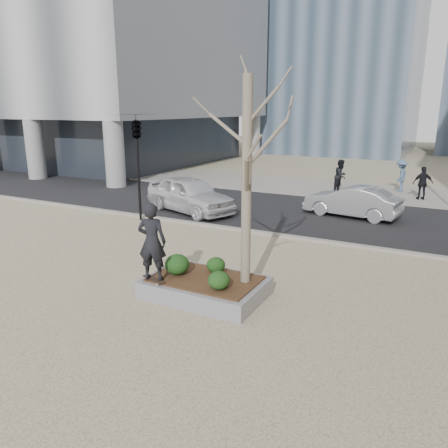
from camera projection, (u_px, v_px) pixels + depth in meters
The scene contains 17 objects.
ground at pixel (174, 288), 11.83m from camera, with size 120.00×120.00×0.00m, color tan.
street at pixel (294, 212), 20.39m from camera, with size 60.00×8.00×0.02m, color black.
far_sidewalk at pixel (332, 189), 26.38m from camera, with size 60.00×6.00×0.02m, color gray.
planter at pixel (205, 288), 11.32m from camera, with size 3.00×2.00×0.45m, color gray.
planter_mulch at pixel (205, 279), 11.26m from camera, with size 2.70×1.70×0.04m, color #382314.
sycamore_tree at pixel (247, 150), 10.21m from camera, with size 2.80×2.80×6.60m, color gray, non-canonical shape.
shrub_left at pixel (177, 264), 11.45m from camera, with size 0.64×0.64×0.54m, color #1C3A12.
shrub_middle at pixel (216, 265), 11.57m from camera, with size 0.50×0.50×0.42m, color black.
shrub_right at pixel (219, 280), 10.51m from camera, with size 0.53×0.53×0.45m, color black.
skateboard at pixel (154, 280), 11.13m from camera, with size 0.78×0.20×0.07m, color black, non-canonical shape.
skateboarder at pixel (152, 242), 10.86m from camera, with size 0.72×0.47×1.98m, color black.
police_car at pixel (190, 194), 20.25m from camera, with size 1.96×4.88×1.66m, color silver.
car_silver at pixel (352, 202), 19.40m from camera, with size 1.45×4.17×1.37m, color #9EA1A6.
pedestrian_a at pixel (341, 176), 25.02m from camera, with size 0.91×0.71×1.88m, color black.
pedestrian_b at pixel (401, 176), 25.12m from camera, with size 1.20×0.69×1.85m, color #445E7B.
pedestrian_c at pixel (423, 183), 22.99m from camera, with size 1.03×0.43×1.75m, color black.
traffic_light_near at pixel (138, 168), 18.51m from camera, with size 0.60×2.48×4.50m, color black, non-canonical shape.
Camera 1 is at (6.31, -9.09, 4.74)m, focal length 35.00 mm.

